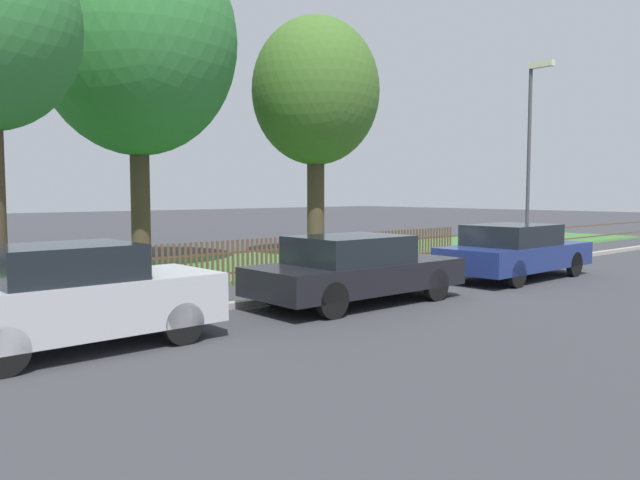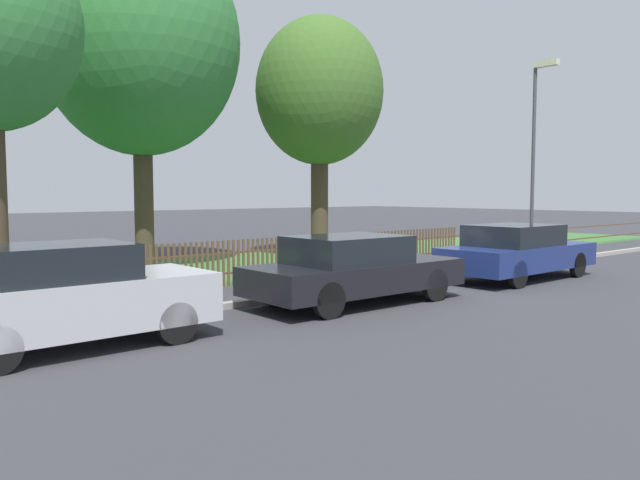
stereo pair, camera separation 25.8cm
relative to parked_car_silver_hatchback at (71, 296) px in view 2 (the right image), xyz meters
name	(u,v)px [view 2 (the right image)]	position (x,y,z in m)	size (l,w,h in m)	color
ground_plane	(395,286)	(7.73, 1.05, -0.74)	(120.00, 120.00, 0.00)	#38383D
kerb_stone	(392,283)	(7.73, 1.15, -0.68)	(42.49, 0.20, 0.12)	#9E998E
grass_strip	(251,264)	(7.73, 6.99, -0.74)	(42.49, 6.90, 0.01)	#3D7033
park_fence	(325,255)	(7.73, 3.55, -0.21)	(42.49, 0.05, 1.07)	brown
parked_car_silver_hatchback	(71,296)	(0.00, 0.00, 0.00)	(3.84, 1.67, 1.47)	#BCBCC1
parked_car_black_saloon	(353,269)	(5.40, -0.01, -0.05)	(4.51, 1.86, 1.34)	black
parked_car_navy_estate	(517,251)	(10.91, -0.14, -0.04)	(4.63, 1.93, 1.37)	navy
covered_motorcycle	(336,255)	(6.90, 2.17, -0.05)	(2.02, 0.89, 1.15)	black
tree_mid_park	(140,42)	(4.84, 8.17, 5.66)	(5.60, 5.60, 9.65)	#473828
tree_far_left	(319,93)	(10.64, 7.20, 4.73)	(4.23, 4.23, 7.96)	#473828
street_lamp	(537,139)	(14.55, 1.56, 3.06)	(0.20, 0.79, 6.11)	#47474C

